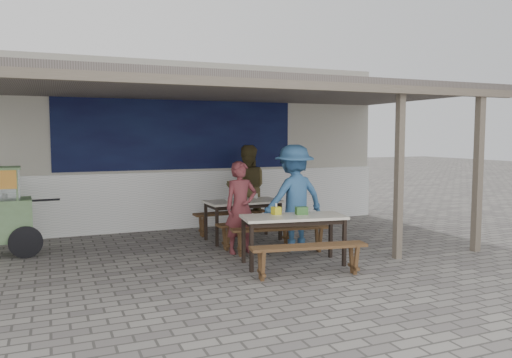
{
  "coord_description": "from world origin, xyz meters",
  "views": [
    {
      "loc": [
        -2.74,
        -7.26,
        1.96
      ],
      "look_at": [
        0.66,
        0.9,
        1.18
      ],
      "focal_mm": 35.0,
      "sensor_mm": 36.0,
      "label": 1
    }
  ],
  "objects_px": {
    "bench_left_street": "(257,228)",
    "patron_street_side": "(241,207)",
    "donation_box": "(302,211)",
    "condiment_bowl": "(229,200)",
    "patron_right_table": "(294,197)",
    "tissue_box": "(276,211)",
    "table_left": "(243,205)",
    "bench_left_wall": "(230,217)",
    "condiment_jar": "(256,196)",
    "patron_wall_side": "(247,188)",
    "bench_right_street": "(309,253)",
    "bench_right_wall": "(280,233)",
    "table_right": "(293,221)"
  },
  "relations": [
    {
      "from": "bench_left_street",
      "to": "patron_street_side",
      "type": "bearing_deg",
      "value": -146.84
    },
    {
      "from": "donation_box",
      "to": "condiment_bowl",
      "type": "distance_m",
      "value": 2.03
    },
    {
      "from": "patron_right_table",
      "to": "tissue_box",
      "type": "height_order",
      "value": "patron_right_table"
    },
    {
      "from": "table_left",
      "to": "bench_left_street",
      "type": "height_order",
      "value": "table_left"
    },
    {
      "from": "donation_box",
      "to": "bench_left_street",
      "type": "bearing_deg",
      "value": 99.42
    },
    {
      "from": "bench_left_wall",
      "to": "condiment_jar",
      "type": "height_order",
      "value": "condiment_jar"
    },
    {
      "from": "bench_left_street",
      "to": "patron_wall_side",
      "type": "relative_size",
      "value": 0.84
    },
    {
      "from": "patron_street_side",
      "to": "patron_right_table",
      "type": "height_order",
      "value": "patron_right_table"
    },
    {
      "from": "patron_wall_side",
      "to": "table_left",
      "type": "bearing_deg",
      "value": 82.41
    },
    {
      "from": "patron_right_table",
      "to": "condiment_jar",
      "type": "relative_size",
      "value": 19.73
    },
    {
      "from": "bench_right_street",
      "to": "bench_right_wall",
      "type": "relative_size",
      "value": 1.0
    },
    {
      "from": "bench_left_street",
      "to": "patron_wall_side",
      "type": "distance_m",
      "value": 1.64
    },
    {
      "from": "patron_wall_side",
      "to": "bench_left_wall",
      "type": "bearing_deg",
      "value": 46.06
    },
    {
      "from": "bench_right_street",
      "to": "donation_box",
      "type": "distance_m",
      "value": 0.92
    },
    {
      "from": "bench_right_wall",
      "to": "table_left",
      "type": "bearing_deg",
      "value": 107.28
    },
    {
      "from": "patron_right_table",
      "to": "condiment_bowl",
      "type": "xyz_separation_m",
      "value": [
        -0.78,
        1.13,
        -0.13
      ]
    },
    {
      "from": "bench_left_street",
      "to": "bench_right_wall",
      "type": "distance_m",
      "value": 0.64
    },
    {
      "from": "table_left",
      "to": "donation_box",
      "type": "bearing_deg",
      "value": -85.31
    },
    {
      "from": "donation_box",
      "to": "table_right",
      "type": "bearing_deg",
      "value": -162.78
    },
    {
      "from": "donation_box",
      "to": "condiment_bowl",
      "type": "relative_size",
      "value": 1.05
    },
    {
      "from": "bench_left_wall",
      "to": "bench_left_street",
      "type": "bearing_deg",
      "value": -90.0
    },
    {
      "from": "table_left",
      "to": "bench_left_wall",
      "type": "relative_size",
      "value": 0.95
    },
    {
      "from": "bench_left_street",
      "to": "bench_left_wall",
      "type": "xyz_separation_m",
      "value": [
        -0.05,
        1.26,
        0.0
      ]
    },
    {
      "from": "table_right",
      "to": "condiment_bowl",
      "type": "height_order",
      "value": "condiment_bowl"
    },
    {
      "from": "patron_right_table",
      "to": "tissue_box",
      "type": "distance_m",
      "value": 0.95
    },
    {
      "from": "bench_left_wall",
      "to": "condiment_bowl",
      "type": "xyz_separation_m",
      "value": [
        -0.22,
        -0.55,
        0.43
      ]
    },
    {
      "from": "bench_right_street",
      "to": "condiment_bowl",
      "type": "relative_size",
      "value": 9.78
    },
    {
      "from": "table_left",
      "to": "tissue_box",
      "type": "distance_m",
      "value": 1.74
    },
    {
      "from": "bench_right_street",
      "to": "patron_wall_side",
      "type": "relative_size",
      "value": 0.95
    },
    {
      "from": "patron_street_side",
      "to": "patron_wall_side",
      "type": "bearing_deg",
      "value": 64.29
    },
    {
      "from": "table_right",
      "to": "condiment_jar",
      "type": "bearing_deg",
      "value": 91.7
    },
    {
      "from": "bench_left_street",
      "to": "condiment_bowl",
      "type": "relative_size",
      "value": 8.71
    },
    {
      "from": "bench_left_street",
      "to": "donation_box",
      "type": "bearing_deg",
      "value": -82.99
    },
    {
      "from": "bench_right_wall",
      "to": "table_right",
      "type": "bearing_deg",
      "value": -90.0
    },
    {
      "from": "condiment_jar",
      "to": "bench_right_street",
      "type": "bearing_deg",
      "value": -97.74
    },
    {
      "from": "bench_right_street",
      "to": "tissue_box",
      "type": "height_order",
      "value": "tissue_box"
    },
    {
      "from": "bench_right_street",
      "to": "patron_street_side",
      "type": "relative_size",
      "value": 1.09
    },
    {
      "from": "patron_wall_side",
      "to": "donation_box",
      "type": "relative_size",
      "value": 9.84
    },
    {
      "from": "table_left",
      "to": "bench_right_street",
      "type": "distance_m",
      "value": 2.65
    },
    {
      "from": "table_right",
      "to": "patron_right_table",
      "type": "xyz_separation_m",
      "value": [
        0.46,
        0.89,
        0.23
      ]
    },
    {
      "from": "patron_wall_side",
      "to": "tissue_box",
      "type": "bearing_deg",
      "value": 96.56
    },
    {
      "from": "tissue_box",
      "to": "condiment_bowl",
      "type": "relative_size",
      "value": 0.69
    },
    {
      "from": "tissue_box",
      "to": "patron_right_table",
      "type": "bearing_deg",
      "value": 46.51
    },
    {
      "from": "table_left",
      "to": "tissue_box",
      "type": "relative_size",
      "value": 11.87
    },
    {
      "from": "bench_right_street",
      "to": "condiment_bowl",
      "type": "xyz_separation_m",
      "value": [
        -0.21,
        2.71,
        0.43
      ]
    },
    {
      "from": "condiment_jar",
      "to": "patron_right_table",
      "type": "bearing_deg",
      "value": -81.86
    },
    {
      "from": "patron_right_table",
      "to": "tissue_box",
      "type": "bearing_deg",
      "value": 38.65
    },
    {
      "from": "patron_street_side",
      "to": "patron_right_table",
      "type": "relative_size",
      "value": 0.85
    },
    {
      "from": "donation_box",
      "to": "patron_street_side",
      "type": "bearing_deg",
      "value": 123.43
    },
    {
      "from": "patron_right_table",
      "to": "bench_left_wall",
      "type": "bearing_deg",
      "value": -79.48
    }
  ]
}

